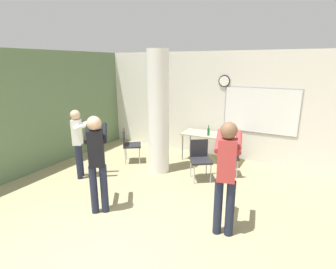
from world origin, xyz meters
TOP-DOWN VIEW (x-y plane):
  - wall_left_accent at (-3.50, 2.50)m, footprint 0.12×7.00m
  - wall_back at (0.02, 5.06)m, footprint 8.00×0.15m
  - support_pillar at (-0.90, 3.33)m, footprint 0.48×0.48m
  - folding_table at (-0.06, 4.51)m, footprint 1.44×0.64m
  - bottle_on_table at (-0.05, 4.38)m, footprint 0.06×0.06m
  - chair_near_pillar at (-1.86, 3.46)m, footprint 0.61×0.61m
  - chair_table_front at (0.13, 3.37)m, footprint 0.61×0.61m
  - chair_table_right at (0.66, 3.78)m, footprint 0.58×0.58m
  - person_watching_back at (-2.25, 2.17)m, footprint 0.62×0.54m
  - person_playing_front at (-0.90, 1.29)m, footprint 0.63×0.67m
  - person_playing_side at (1.16, 1.72)m, footprint 0.49×0.68m

SIDE VIEW (x-z plane):
  - chair_near_pillar at x=-1.86m, z-range 0.08..0.95m
  - chair_table_front at x=0.13m, z-range 0.08..0.95m
  - chair_table_right at x=0.66m, z-range 0.08..0.95m
  - folding_table at x=-0.06m, z-range 0.31..1.03m
  - bottle_on_table at x=-0.05m, z-range 0.70..0.96m
  - person_watching_back at x=-2.25m, z-range 0.14..1.68m
  - person_playing_front at x=-0.90m, z-range 0.15..1.85m
  - person_playing_side at x=1.16m, z-range 0.15..1.89m
  - wall_back at x=0.02m, z-range 0.00..2.80m
  - wall_left_accent at x=-3.50m, z-range 0.00..2.80m
  - support_pillar at x=-0.90m, z-range 0.00..2.80m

